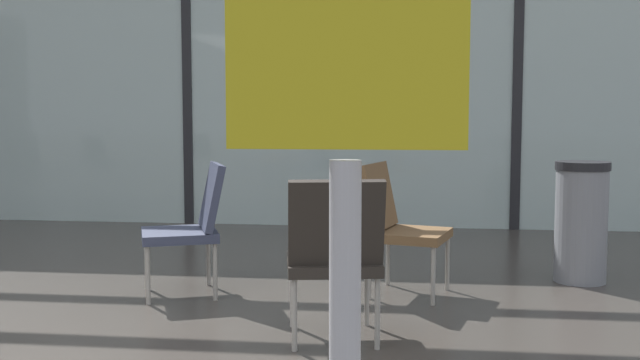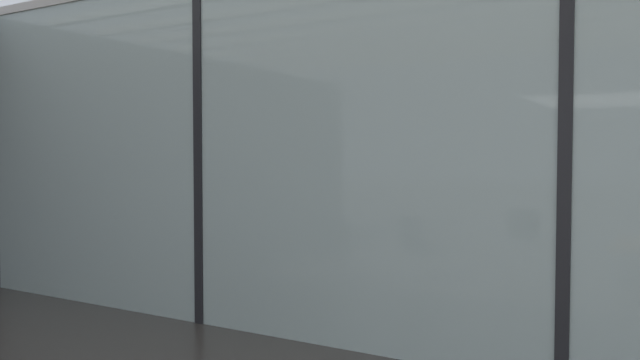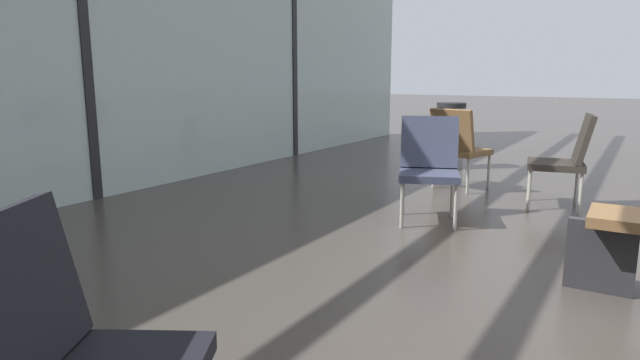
{
  "view_description": "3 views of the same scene",
  "coord_description": "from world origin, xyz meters",
  "px_view_note": "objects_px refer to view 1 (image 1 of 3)",
  "views": [
    {
      "loc": [
        2.4,
        -2.51,
        1.18
      ],
      "look_at": [
        1.56,
        4.27,
        0.58
      ],
      "focal_mm": 40.57,
      "sensor_mm": 36.0,
      "label": 1
    },
    {
      "loc": [
        0.82,
        0.33,
        1.72
      ],
      "look_at": [
        -0.88,
        3.16,
        1.59
      ],
      "focal_mm": 35.4,
      "sensor_mm": 36.0,
      "label": 2
    },
    {
      "loc": [
        -3.26,
        0.55,
        1.21
      ],
      "look_at": [
        -0.84,
        2.04,
        0.65
      ],
      "focal_mm": 30.01,
      "sensor_mm": 36.0,
      "label": 3
    }
  ],
  "objects_px": {
    "lounge_chair_5": "(397,220)",
    "trash_bin": "(581,222)",
    "lounge_chair_4": "(334,249)",
    "lounge_chair_0": "(193,220)",
    "parked_airplane": "(292,56)"
  },
  "relations": [
    {
      "from": "lounge_chair_0",
      "to": "lounge_chair_4",
      "type": "distance_m",
      "value": 1.39
    },
    {
      "from": "parked_airplane",
      "to": "lounge_chair_0",
      "type": "height_order",
      "value": "parked_airplane"
    },
    {
      "from": "lounge_chair_4",
      "to": "lounge_chair_0",
      "type": "bearing_deg",
      "value": -52.53
    },
    {
      "from": "lounge_chair_0",
      "to": "trash_bin",
      "type": "xyz_separation_m",
      "value": [
        2.64,
        0.68,
        -0.06
      ]
    },
    {
      "from": "lounge_chair_0",
      "to": "trash_bin",
      "type": "bearing_deg",
      "value": 82.84
    },
    {
      "from": "lounge_chair_4",
      "to": "trash_bin",
      "type": "relative_size",
      "value": 1.01
    },
    {
      "from": "lounge_chair_4",
      "to": "lounge_chair_5",
      "type": "bearing_deg",
      "value": -116.04
    },
    {
      "from": "parked_airplane",
      "to": "lounge_chair_5",
      "type": "xyz_separation_m",
      "value": [
        2.03,
        -8.18,
        -1.77
      ]
    },
    {
      "from": "parked_airplane",
      "to": "trash_bin",
      "type": "relative_size",
      "value": 14.45
    },
    {
      "from": "parked_airplane",
      "to": "lounge_chair_4",
      "type": "relative_size",
      "value": 14.28
    },
    {
      "from": "lounge_chair_0",
      "to": "trash_bin",
      "type": "distance_m",
      "value": 2.72
    },
    {
      "from": "lounge_chair_5",
      "to": "trash_bin",
      "type": "xyz_separation_m",
      "value": [
        1.3,
        0.51,
        -0.06
      ]
    },
    {
      "from": "lounge_chair_5",
      "to": "lounge_chair_0",
      "type": "bearing_deg",
      "value": 112.31
    },
    {
      "from": "lounge_chair_0",
      "to": "lounge_chair_4",
      "type": "bearing_deg",
      "value": 26.51
    },
    {
      "from": "trash_bin",
      "to": "parked_airplane",
      "type": "bearing_deg",
      "value": 113.41
    }
  ]
}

